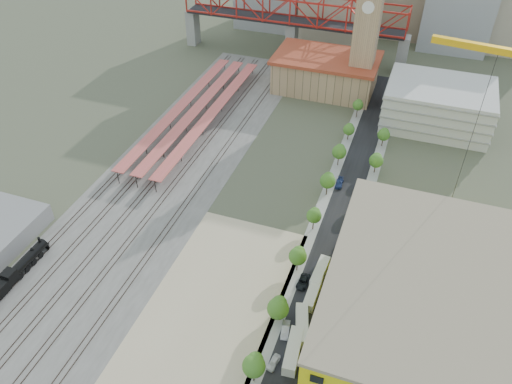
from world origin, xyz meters
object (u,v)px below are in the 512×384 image
(site_trailer_a, at_px, (293,351))
(car_0, at_px, (273,363))
(locomotive, at_px, (20,269))
(site_trailer_d, at_px, (320,272))
(construction_building, at_px, (441,315))
(clock_tower, at_px, (368,20))
(site_trailer_c, at_px, (313,294))
(site_trailer_b, at_px, (302,325))

(site_trailer_a, bearing_deg, car_0, -137.21)
(locomotive, xyz_separation_m, site_trailer_a, (66.00, 0.66, -0.53))
(site_trailer_d, bearing_deg, construction_building, -17.92)
(clock_tower, relative_size, site_trailer_c, 5.96)
(clock_tower, distance_m, site_trailer_b, 109.36)
(clock_tower, relative_size, locomotive, 2.54)
(clock_tower, height_order, locomotive, clock_tower)
(site_trailer_b, xyz_separation_m, car_0, (-3.00, -9.94, -0.65))
(construction_building, bearing_deg, locomotive, -172.07)
(site_trailer_d, height_order, car_0, site_trailer_d)
(site_trailer_a, distance_m, site_trailer_c, 15.52)
(construction_building, height_order, locomotive, construction_building)
(locomotive, height_order, site_trailer_b, locomotive)
(site_trailer_d, bearing_deg, locomotive, -157.53)
(clock_tower, bearing_deg, construction_building, -71.22)
(site_trailer_c, xyz_separation_m, site_trailer_d, (0.00, 6.75, 0.04))
(clock_tower, bearing_deg, site_trailer_c, -85.27)
(site_trailer_a, height_order, site_trailer_c, site_trailer_a)
(site_trailer_b, relative_size, car_0, 2.44)
(locomotive, bearing_deg, site_trailer_d, 19.16)
(site_trailer_a, height_order, car_0, site_trailer_a)
(site_trailer_c, height_order, car_0, site_trailer_c)
(site_trailer_d, bearing_deg, site_trailer_c, -86.68)
(site_trailer_b, distance_m, site_trailer_d, 15.69)
(site_trailer_b, height_order, site_trailer_d, site_trailer_b)
(site_trailer_d, bearing_deg, site_trailer_a, -86.68)
(car_0, bearing_deg, site_trailer_d, 92.36)
(construction_building, distance_m, site_trailer_b, 27.79)
(clock_tower, xyz_separation_m, site_trailer_b, (8.00, -105.57, -27.37))
(site_trailer_b, bearing_deg, site_trailer_c, 74.01)
(clock_tower, distance_m, site_trailer_d, 94.33)
(car_0, bearing_deg, site_trailer_c, 90.00)
(site_trailer_b, distance_m, site_trailer_c, 8.93)
(construction_building, distance_m, locomotive, 93.19)
(site_trailer_a, relative_size, site_trailer_b, 1.04)
(construction_building, xyz_separation_m, site_trailer_b, (-26.00, -5.58, -8.09))
(clock_tower, distance_m, locomotive, 129.65)
(site_trailer_a, relative_size, site_trailer_d, 1.11)
(site_trailer_b, xyz_separation_m, site_trailer_c, (0.00, 8.93, -0.13))
(site_trailer_b, distance_m, car_0, 10.40)
(construction_building, distance_m, site_trailer_d, 29.07)
(construction_building, xyz_separation_m, car_0, (-29.00, -15.52, -8.73))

